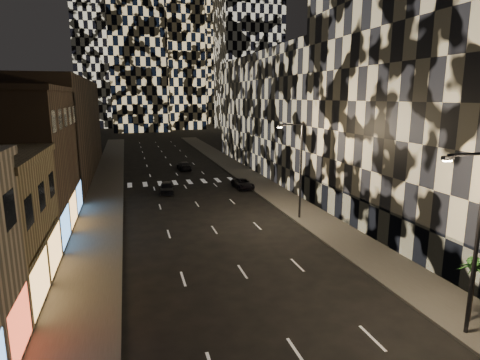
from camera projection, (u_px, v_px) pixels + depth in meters
sidewalk_left at (106, 186)px, 52.55m from camera, size 4.00×120.00×0.15m
sidewalk_right at (251, 178)px, 57.87m from camera, size 4.00×120.00×0.15m
curb_left at (123, 185)px, 53.11m from camera, size 0.20×120.00×0.15m
curb_right at (237, 178)px, 57.31m from camera, size 0.20×120.00×0.15m
retail_brown at (6, 163)px, 33.94m from camera, size 10.00×15.00×12.00m
retail_filler_left at (56, 128)px, 58.70m from camera, size 10.00×40.00×14.00m
midrise_right at (452, 103)px, 34.27m from camera, size 16.00×25.00×22.00m
midrise_base at (366, 217)px, 34.16m from camera, size 0.60×25.00×3.00m
midrise_filler_right at (297, 113)px, 65.30m from camera, size 16.00×40.00×18.00m
streetlight_near at (474, 232)px, 18.67m from camera, size 2.55×0.25×9.00m
streetlight_far at (299, 164)px, 37.51m from camera, size 2.55×0.25×9.00m
car_dark_midlane at (167, 187)px, 48.79m from camera, size 2.07×4.28×1.41m
car_dark_oncoming at (184, 166)px, 64.48m from camera, size 2.02×4.62×1.32m
car_dark_rightlane at (243, 184)px, 51.37m from camera, size 2.19×4.53×1.24m
palm_tree at (474, 270)px, 20.20m from camera, size 1.72×1.76×3.44m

